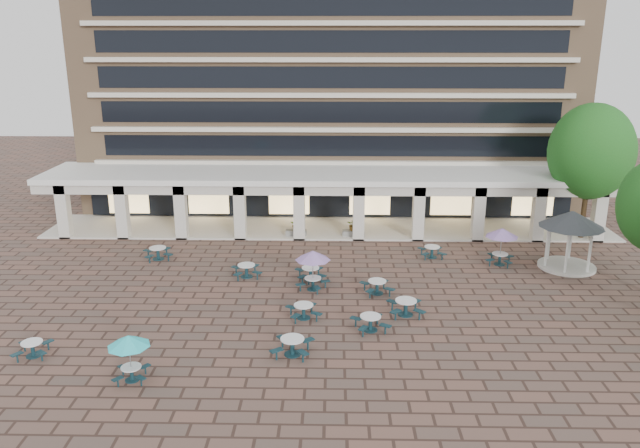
{
  "coord_description": "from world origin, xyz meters",
  "views": [
    {
      "loc": [
        0.27,
        -30.16,
        13.93
      ],
      "look_at": [
        -0.43,
        3.0,
        3.95
      ],
      "focal_mm": 35.0,
      "sensor_mm": 36.0,
      "label": 1
    }
  ],
  "objects_px": {
    "gazebo": "(571,226)",
    "planter_left": "(296,229)",
    "picnic_table_0": "(32,348)",
    "picnic_table_1": "(292,345)",
    "planter_right": "(353,229)",
    "picnic_table_2": "(370,322)"
  },
  "relations": [
    {
      "from": "picnic_table_0",
      "to": "planter_right",
      "type": "bearing_deg",
      "value": 40.7
    },
    {
      "from": "picnic_table_0",
      "to": "planter_right",
      "type": "xyz_separation_m",
      "value": [
        15.05,
        17.92,
        0.17
      ]
    },
    {
      "from": "gazebo",
      "to": "planter_left",
      "type": "bearing_deg",
      "value": 161.12
    },
    {
      "from": "picnic_table_1",
      "to": "planter_left",
      "type": "height_order",
      "value": "planter_left"
    },
    {
      "from": "picnic_table_0",
      "to": "planter_right",
      "type": "relative_size",
      "value": 1.18
    },
    {
      "from": "picnic_table_0",
      "to": "picnic_table_1",
      "type": "xyz_separation_m",
      "value": [
        11.79,
        0.39,
        0.07
      ]
    },
    {
      "from": "picnic_table_1",
      "to": "picnic_table_2",
      "type": "xyz_separation_m",
      "value": [
        3.69,
        2.54,
        -0.03
      ]
    },
    {
      "from": "picnic_table_0",
      "to": "planter_left",
      "type": "distance_m",
      "value": 20.99
    },
    {
      "from": "gazebo",
      "to": "picnic_table_2",
      "type": "bearing_deg",
      "value": -144.89
    },
    {
      "from": "gazebo",
      "to": "planter_left",
      "type": "relative_size",
      "value": 2.62
    },
    {
      "from": "picnic_table_0",
      "to": "picnic_table_1",
      "type": "bearing_deg",
      "value": -7.39
    },
    {
      "from": "planter_left",
      "to": "picnic_table_0",
      "type": "bearing_deg",
      "value": -121.41
    },
    {
      "from": "planter_right",
      "to": "gazebo",
      "type": "bearing_deg",
      "value": -24.13
    },
    {
      "from": "picnic_table_0",
      "to": "planter_left",
      "type": "height_order",
      "value": "planter_left"
    },
    {
      "from": "planter_left",
      "to": "gazebo",
      "type": "bearing_deg",
      "value": -18.88
    },
    {
      "from": "gazebo",
      "to": "planter_right",
      "type": "height_order",
      "value": "gazebo"
    },
    {
      "from": "picnic_table_0",
      "to": "planter_left",
      "type": "bearing_deg",
      "value": 49.33
    },
    {
      "from": "picnic_table_2",
      "to": "gazebo",
      "type": "distance_m",
      "value": 15.88
    },
    {
      "from": "gazebo",
      "to": "planter_right",
      "type": "relative_size",
      "value": 2.62
    },
    {
      "from": "gazebo",
      "to": "planter_left",
      "type": "xyz_separation_m",
      "value": [
        -17.39,
        5.95,
        -2.19
      ]
    },
    {
      "from": "picnic_table_2",
      "to": "planter_left",
      "type": "bearing_deg",
      "value": 90.95
    },
    {
      "from": "picnic_table_1",
      "to": "gazebo",
      "type": "distance_m",
      "value": 20.32
    }
  ]
}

